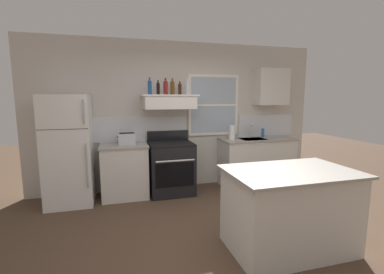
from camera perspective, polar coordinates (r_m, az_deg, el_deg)
ground_plane at (r=3.38m, az=6.77°, el=-21.81°), size 16.00×16.00×0.00m
back_wall at (r=5.07m, az=-2.24°, el=4.52°), size 5.40×0.11×2.70m
refrigerator at (r=4.67m, az=-24.75°, el=-2.55°), size 0.70×0.72×1.74m
counter_left_of_stove at (r=4.76m, az=-14.10°, el=-6.96°), size 0.79×0.63×0.91m
toaster at (r=4.67m, az=-13.69°, el=-0.30°), size 0.30×0.20×0.19m
stove_range at (r=4.80m, az=-4.45°, el=-6.48°), size 0.76×0.69×1.09m
range_hood_shelf at (r=4.73m, az=-4.84°, el=7.50°), size 0.96×0.52×0.24m
bottle_blue_liqueur at (r=4.68m, az=-8.97°, el=10.37°), size 0.07×0.07×0.29m
bottle_balsamic_dark at (r=4.67m, az=-7.21°, el=10.19°), size 0.06×0.06×0.24m
bottle_red_label_wine at (r=4.67m, az=-5.63°, el=10.41°), size 0.07×0.07×0.28m
bottle_amber_wine at (r=4.81m, az=-4.17°, el=10.39°), size 0.07×0.07×0.28m
bottle_brown_stout at (r=4.81m, az=-2.59°, el=10.15°), size 0.06×0.06×0.23m
bottle_clear_tall at (r=4.85m, az=-0.96°, el=10.50°), size 0.06×0.06×0.31m
counter_right_with_sink at (r=5.41m, az=13.48°, el=-5.06°), size 1.43×0.63×0.91m
sink_faucet at (r=5.34m, az=12.27°, el=1.64°), size 0.03×0.17×0.28m
paper_towel_roll at (r=5.07m, az=8.49°, el=0.94°), size 0.11×0.11×0.27m
dish_soap_bottle at (r=5.49m, az=14.82°, el=0.84°), size 0.06×0.06×0.18m
kitchen_island at (r=3.29m, az=19.92°, el=-14.29°), size 1.40×0.90×0.91m
upper_cabinet_right at (r=5.57m, az=16.49°, el=10.17°), size 0.64×0.32×0.70m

